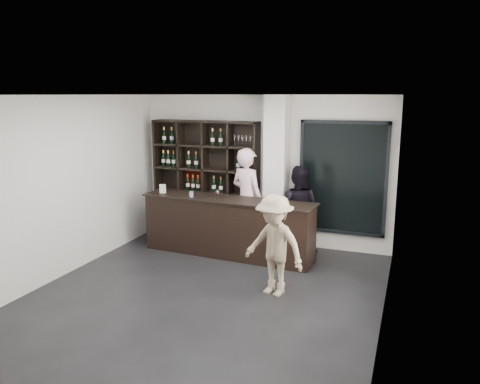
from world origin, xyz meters
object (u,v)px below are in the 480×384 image
at_px(wine_shelf, 206,181).
at_px(taster_black, 298,210).
at_px(tasting_counter, 228,227).
at_px(taster_pink, 247,199).
at_px(customer, 274,245).

height_order(wine_shelf, taster_black, wine_shelf).
relative_size(tasting_counter, taster_pink, 1.67).
xyz_separation_m(taster_black, customer, (0.13, -1.96, -0.07)).
distance_m(tasting_counter, taster_black, 1.33).
bearing_deg(taster_black, taster_pink, 9.00).
distance_m(wine_shelf, taster_black, 2.00).
height_order(taster_pink, taster_black, taster_pink).
bearing_deg(wine_shelf, taster_pink, -17.82).
distance_m(wine_shelf, customer, 3.04).
height_order(wine_shelf, tasting_counter, wine_shelf).
distance_m(taster_pink, taster_black, 0.97).
height_order(tasting_counter, customer, customer).
xyz_separation_m(wine_shelf, customer, (2.08, -2.17, -0.45)).
bearing_deg(taster_pink, taster_black, -149.86).
xyz_separation_m(tasting_counter, customer, (1.28, -1.35, 0.22)).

